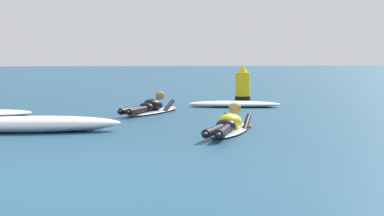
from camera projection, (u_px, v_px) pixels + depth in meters
ground_plane at (83, 106)px, 16.54m from camera, size 120.00×120.00×0.00m
surfer_near at (229, 125)px, 10.67m from camera, size 1.38×2.45×0.53m
surfer_far at (150, 108)px, 14.31m from camera, size 1.69×2.37×0.55m
whitewater_front at (31, 125)px, 10.83m from camera, size 3.16×0.86×0.29m
whitewater_back at (234, 104)px, 16.11m from camera, size 2.49×1.27×0.16m
channel_marker_buoy at (243, 86)px, 18.53m from camera, size 0.46×0.46×1.07m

